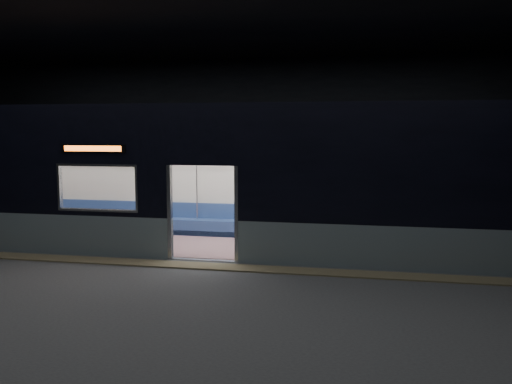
% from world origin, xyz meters
% --- Properties ---
extents(station_floor, '(24.00, 14.00, 0.01)m').
position_xyz_m(station_floor, '(0.00, 0.00, -0.01)').
color(station_floor, '#47494C').
rests_on(station_floor, ground).
extents(station_envelope, '(24.00, 14.00, 5.00)m').
position_xyz_m(station_envelope, '(0.00, 0.00, 3.66)').
color(station_envelope, black).
rests_on(station_envelope, station_floor).
extents(tactile_strip, '(22.80, 0.50, 0.03)m').
position_xyz_m(tactile_strip, '(0.00, 0.55, 0.01)').
color(tactile_strip, '#8C7F59').
rests_on(tactile_strip, station_floor).
extents(metro_car, '(18.00, 3.04, 3.35)m').
position_xyz_m(metro_car, '(-0.00, 2.54, 1.85)').
color(metro_car, gray).
rests_on(metro_car, station_floor).
extents(passenger, '(0.38, 0.66, 1.33)m').
position_xyz_m(passenger, '(3.58, 3.55, 0.78)').
color(passenger, black).
rests_on(passenger, metro_car).
extents(handbag, '(0.32, 0.29, 0.14)m').
position_xyz_m(handbag, '(3.55, 3.33, 0.67)').
color(handbag, black).
rests_on(handbag, passenger).
extents(transit_map, '(0.88, 0.03, 0.57)m').
position_xyz_m(transit_map, '(3.27, 3.85, 1.44)').
color(transit_map, white).
rests_on(transit_map, metro_car).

